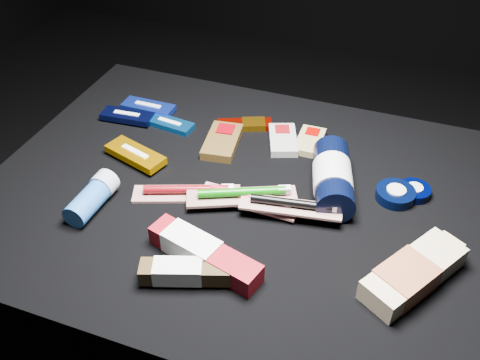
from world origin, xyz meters
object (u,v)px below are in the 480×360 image
(lotion_bottle, at_px, (333,177))
(bodywash_bottle, at_px, (412,274))
(deodorant_stick, at_px, (92,197))
(toothpaste_carton_red, at_px, (200,251))

(lotion_bottle, relative_size, bodywash_bottle, 1.16)
(lotion_bottle, xyz_separation_m, bodywash_bottle, (0.17, -0.18, -0.02))
(bodywash_bottle, relative_size, deodorant_stick, 1.69)
(lotion_bottle, distance_m, deodorant_stick, 0.47)
(deodorant_stick, bearing_deg, lotion_bottle, 27.58)
(bodywash_bottle, distance_m, toothpaste_carton_red, 0.36)
(deodorant_stick, distance_m, toothpaste_carton_red, 0.25)
(deodorant_stick, height_order, toothpaste_carton_red, deodorant_stick)
(deodorant_stick, bearing_deg, bodywash_bottle, 3.83)
(bodywash_bottle, xyz_separation_m, deodorant_stick, (-0.59, -0.02, 0.00))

